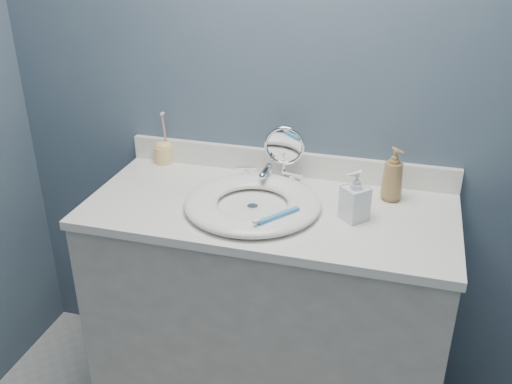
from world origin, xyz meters
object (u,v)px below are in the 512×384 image
(soap_bottle_clear, at_px, (355,196))
(toothbrush_holder, at_px, (163,151))
(makeup_mirror, at_px, (284,152))
(soap_bottle_amber, at_px, (393,174))

(soap_bottle_clear, xyz_separation_m, toothbrush_holder, (-0.76, 0.25, -0.03))
(soap_bottle_clear, bearing_deg, makeup_mirror, -173.03)
(makeup_mirror, relative_size, soap_bottle_clear, 1.29)
(makeup_mirror, xyz_separation_m, soap_bottle_amber, (0.38, -0.04, -0.02))
(makeup_mirror, distance_m, soap_bottle_amber, 0.38)
(soap_bottle_clear, bearing_deg, soap_bottle_amber, 102.52)
(makeup_mirror, distance_m, toothbrush_holder, 0.49)
(soap_bottle_clear, bearing_deg, toothbrush_holder, -154.63)
(toothbrush_holder, bearing_deg, soap_bottle_clear, -18.30)
(makeup_mirror, distance_m, soap_bottle_clear, 0.35)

